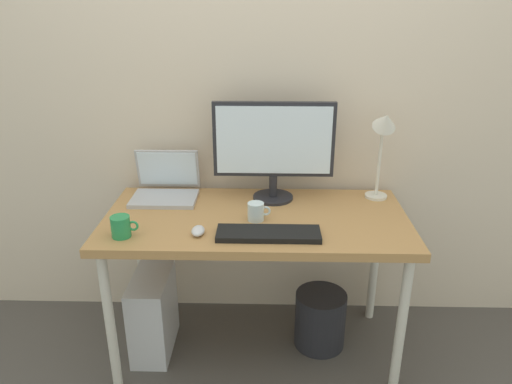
# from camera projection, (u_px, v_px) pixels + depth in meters

# --- Properties ---
(ground_plane) EXTENTS (6.00, 6.00, 0.00)m
(ground_plane) POSITION_uv_depth(u_px,v_px,m) (256.00, 347.00, 2.52)
(ground_plane) COLOR #4C4742
(back_wall) EXTENTS (4.40, 0.04, 2.60)m
(back_wall) POSITION_uv_depth(u_px,v_px,m) (258.00, 83.00, 2.40)
(back_wall) COLOR beige
(back_wall) RESTS_ON ground_plane
(desk) EXTENTS (1.40, 0.68, 0.75)m
(desk) POSITION_uv_depth(u_px,v_px,m) (256.00, 229.00, 2.26)
(desk) COLOR #B7844C
(desk) RESTS_ON ground_plane
(monitor) EXTENTS (0.58, 0.20, 0.49)m
(monitor) POSITION_uv_depth(u_px,v_px,m) (274.00, 145.00, 2.32)
(monitor) COLOR #232328
(monitor) RESTS_ON desk
(laptop) EXTENTS (0.32, 0.27, 0.23)m
(laptop) POSITION_uv_depth(u_px,v_px,m) (166.00, 186.00, 2.43)
(laptop) COLOR #B2B2B7
(laptop) RESTS_ON desk
(desk_lamp) EXTENTS (0.11, 0.16, 0.47)m
(desk_lamp) POSITION_uv_depth(u_px,v_px,m) (384.00, 135.00, 2.29)
(desk_lamp) COLOR silver
(desk_lamp) RESTS_ON desk
(keyboard) EXTENTS (0.44, 0.14, 0.02)m
(keyboard) POSITION_uv_depth(u_px,v_px,m) (268.00, 234.00, 2.04)
(keyboard) COLOR black
(keyboard) RESTS_ON desk
(mouse) EXTENTS (0.06, 0.09, 0.03)m
(mouse) POSITION_uv_depth(u_px,v_px,m) (198.00, 231.00, 2.05)
(mouse) COLOR silver
(mouse) RESTS_ON desk
(coffee_mug) EXTENTS (0.12, 0.08, 0.09)m
(coffee_mug) POSITION_uv_depth(u_px,v_px,m) (121.00, 227.00, 2.02)
(coffee_mug) COLOR #268C4C
(coffee_mug) RESTS_ON desk
(glass_cup) EXTENTS (0.11, 0.07, 0.08)m
(glass_cup) POSITION_uv_depth(u_px,v_px,m) (255.00, 212.00, 2.18)
(glass_cup) COLOR silver
(glass_cup) RESTS_ON desk
(computer_tower) EXTENTS (0.18, 0.36, 0.42)m
(computer_tower) POSITION_uv_depth(u_px,v_px,m) (153.00, 313.00, 2.44)
(computer_tower) COLOR silver
(computer_tower) RESTS_ON ground_plane
(wastebasket) EXTENTS (0.26, 0.26, 0.30)m
(wastebasket) POSITION_uv_depth(u_px,v_px,m) (320.00, 319.00, 2.49)
(wastebasket) COLOR #232328
(wastebasket) RESTS_ON ground_plane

